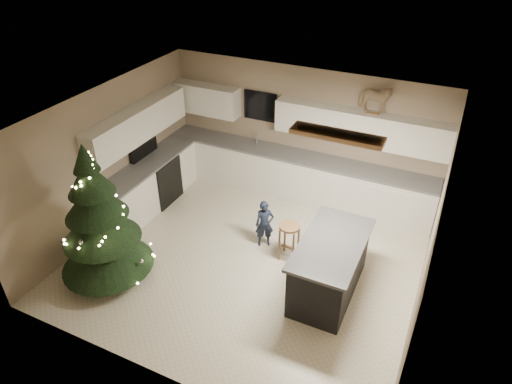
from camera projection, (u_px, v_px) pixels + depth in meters
ground_plane at (247, 258)px, 7.79m from camera, size 5.50×5.50×0.00m
room_shell at (248, 170)px, 6.83m from camera, size 5.52×5.02×2.61m
cabinetry at (242, 166)px, 8.95m from camera, size 5.50×3.20×2.00m
island at (329, 267)px, 6.91m from camera, size 0.90×1.70×0.95m
bar_stool at (289, 233)px, 7.56m from camera, size 0.35×0.35×0.67m
christmas_tree at (100, 226)px, 6.93m from camera, size 1.49×1.44×2.38m
toddler at (265, 224)px, 7.88m from camera, size 0.39×0.35×0.89m
rocking_horse at (374, 99)px, 7.85m from camera, size 0.60×0.28×0.52m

